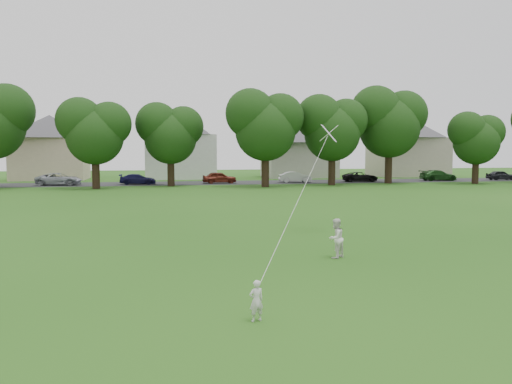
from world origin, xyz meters
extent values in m
plane|color=#1F4F12|center=(0.00, 0.00, 0.00)|extent=(160.00, 160.00, 0.00)
cube|color=#2D2D30|center=(0.00, 42.00, 0.01)|extent=(90.00, 7.00, 0.01)
imported|color=silver|center=(-0.35, -3.69, 0.45)|extent=(0.38, 0.30, 0.90)
imported|color=white|center=(3.47, 2.02, 0.68)|extent=(0.83, 0.80, 1.35)
plane|color=white|center=(5.02, 7.37, 4.41)|extent=(1.02, 1.19, 0.77)
cylinder|color=white|center=(2.34, 1.84, 2.53)|extent=(0.01, 0.01, 12.86)
cylinder|color=black|center=(-8.55, 35.51, 1.68)|extent=(0.73, 0.73, 3.35)
cylinder|color=black|center=(-1.46, 37.79, 1.65)|extent=(0.72, 0.72, 3.31)
cylinder|color=black|center=(7.83, 34.99, 1.89)|extent=(0.76, 0.76, 3.79)
cylinder|color=black|center=(15.28, 36.31, 1.84)|extent=(0.76, 0.76, 3.69)
cylinder|color=black|center=(22.35, 37.73, 2.08)|extent=(0.80, 0.80, 4.16)
cylinder|color=black|center=(31.51, 35.44, 1.53)|extent=(0.70, 0.70, 3.06)
imported|color=#9B9EA9|center=(-12.97, 41.00, 0.65)|extent=(4.69, 2.32, 1.28)
imported|color=#161542|center=(-4.94, 41.00, 0.57)|extent=(3.87, 1.64, 1.11)
imported|color=#5F1F13|center=(3.89, 41.00, 0.65)|extent=(3.84, 1.70, 1.28)
imported|color=#B7B7B7|center=(12.54, 41.00, 0.62)|extent=(3.77, 1.50, 1.22)
imported|color=black|center=(20.42, 41.00, 0.58)|extent=(4.26, 2.30, 1.14)
imported|color=#1B4617|center=(30.37, 41.00, 0.65)|extent=(4.48, 2.02, 1.27)
imported|color=black|center=(38.83, 41.00, 0.59)|extent=(3.55, 1.75, 1.17)
cube|color=beige|center=(-16.00, 52.00, 2.59)|extent=(8.55, 6.48, 5.18)
pyramid|color=#4A484D|center=(-16.00, 52.00, 8.03)|extent=(12.34, 12.34, 2.85)
cube|color=white|center=(0.00, 52.00, 2.83)|extent=(8.84, 7.10, 5.66)
pyramid|color=#4A484D|center=(0.00, 52.00, 8.77)|extent=(12.75, 12.75, 3.11)
cube|color=#B5AEA2|center=(16.00, 52.00, 2.34)|extent=(9.23, 7.23, 4.69)
pyramid|color=#4A484D|center=(16.00, 52.00, 7.27)|extent=(13.32, 13.32, 2.58)
cube|color=#B9AD99|center=(32.00, 52.00, 2.70)|extent=(9.57, 7.48, 5.41)
pyramid|color=#4A484D|center=(32.00, 52.00, 8.39)|extent=(13.80, 13.80, 2.98)
camera|label=1|loc=(-2.27, -13.94, 3.66)|focal=35.00mm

